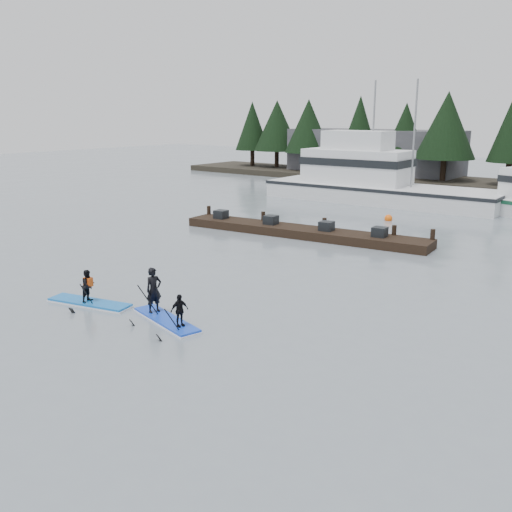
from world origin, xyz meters
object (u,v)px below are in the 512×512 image
Objects in this scene: fishing_boat_large at (374,192)px; floating_dock at (302,232)px; paddleboard_solo at (89,294)px; paddleboard_duo at (164,305)px.

floating_dock is at bearing -80.80° from fishing_boat_large.
paddleboard_duo is (3.33, 0.52, 0.15)m from paddleboard_solo.
floating_dock is at bearing 78.05° from paddleboard_solo.
paddleboard_solo is at bearing -156.52° from paddleboard_duo.
fishing_boat_large is 28.88m from paddleboard_solo.
floating_dock is (2.72, -14.23, -0.53)m from fishing_boat_large.
paddleboard_solo is at bearing -94.37° from floating_dock.
fishing_boat_large is at bearing 94.57° from floating_dock.
floating_dock is 4.38× the size of paddleboard_solo.
floating_dock is at bearing 119.87° from paddleboard_duo.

